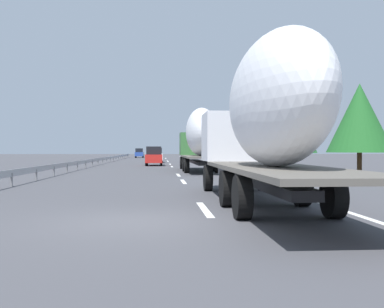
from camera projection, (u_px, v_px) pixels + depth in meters
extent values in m
plane|color=#424247|center=(154.00, 165.00, 50.27)|extent=(260.00, 260.00, 0.00)
cube|color=white|center=(205.00, 209.00, 12.50)|extent=(3.20, 0.20, 0.01)
cube|color=white|center=(183.00, 182.00, 23.38)|extent=(3.20, 0.20, 0.01)
cube|color=white|center=(178.00, 175.00, 29.49)|extent=(3.20, 0.20, 0.01)
cube|color=white|center=(172.00, 167.00, 44.30)|extent=(3.20, 0.20, 0.01)
cube|color=white|center=(170.00, 164.00, 52.17)|extent=(3.20, 0.20, 0.01)
cube|color=white|center=(168.00, 162.00, 63.73)|extent=(3.20, 0.20, 0.01)
cube|color=white|center=(167.00, 160.00, 69.96)|extent=(3.20, 0.20, 0.01)
cube|color=white|center=(166.00, 159.00, 84.44)|extent=(3.20, 0.20, 0.01)
cube|color=white|center=(165.00, 158.00, 89.60)|extent=(3.20, 0.20, 0.01)
cube|color=white|center=(200.00, 163.00, 55.66)|extent=(110.00, 0.20, 0.01)
cube|color=#387038|center=(195.00, 144.00, 39.13)|extent=(2.40, 2.50, 1.90)
cube|color=black|center=(194.00, 138.00, 40.23)|extent=(0.08, 2.12, 0.80)
cube|color=#262628|center=(197.00, 162.00, 36.27)|extent=(10.62, 0.70, 0.24)
cube|color=#59544C|center=(201.00, 157.00, 33.39)|extent=(9.14, 2.50, 0.12)
ellipsoid|color=white|center=(201.00, 132.00, 32.95)|extent=(6.32, 2.20, 3.46)
cube|color=red|center=(218.00, 161.00, 28.91)|extent=(0.04, 0.56, 0.56)
cylinder|color=black|center=(182.00, 163.00, 39.07)|extent=(1.04, 0.30, 1.04)
cylinder|color=black|center=(207.00, 163.00, 39.23)|extent=(1.04, 0.30, 1.04)
cylinder|color=black|center=(185.00, 165.00, 34.51)|extent=(1.04, 0.35, 1.04)
cylinder|color=black|center=(214.00, 164.00, 34.67)|extent=(1.04, 0.35, 1.04)
cylinder|color=black|center=(187.00, 166.00, 32.12)|extent=(1.04, 0.35, 1.04)
cylinder|color=black|center=(218.00, 166.00, 32.27)|extent=(1.04, 0.35, 1.04)
cube|color=silver|center=(235.00, 137.00, 18.21)|extent=(2.40, 2.50, 1.90)
cube|color=black|center=(231.00, 126.00, 19.30)|extent=(0.08, 2.12, 0.80)
cube|color=#262628|center=(251.00, 179.00, 15.08)|extent=(11.58, 0.70, 0.24)
cube|color=#59544C|center=(275.00, 169.00, 11.94)|extent=(10.19, 2.50, 0.12)
ellipsoid|color=white|center=(276.00, 100.00, 11.91)|extent=(6.95, 2.20, 3.46)
cylinder|color=black|center=(208.00, 178.00, 18.14)|extent=(1.04, 0.30, 1.04)
cylinder|color=black|center=(262.00, 178.00, 18.30)|extent=(1.04, 0.30, 1.04)
cylinder|color=black|center=(227.00, 189.00, 13.06)|extent=(1.04, 0.35, 1.04)
cylinder|color=black|center=(302.00, 188.00, 13.22)|extent=(1.04, 0.35, 1.04)
cylinder|color=black|center=(242.00, 197.00, 10.67)|extent=(1.04, 0.35, 1.04)
cylinder|color=black|center=(334.00, 197.00, 10.83)|extent=(1.04, 0.35, 1.04)
cube|color=#28479E|center=(139.00, 154.00, 95.27)|extent=(4.50, 1.71, 0.84)
cube|color=black|center=(139.00, 150.00, 94.93)|extent=(2.48, 1.50, 0.79)
cylinder|color=black|center=(136.00, 156.00, 96.61)|extent=(0.64, 0.22, 0.64)
cylinder|color=black|center=(143.00, 156.00, 96.72)|extent=(0.64, 0.22, 0.64)
cylinder|color=black|center=(135.00, 156.00, 93.83)|extent=(0.64, 0.22, 0.64)
cylinder|color=black|center=(143.00, 156.00, 93.94)|extent=(0.64, 0.22, 0.64)
cube|color=white|center=(155.00, 157.00, 58.31)|extent=(4.80, 1.84, 0.84)
cube|color=black|center=(155.00, 151.00, 57.95)|extent=(2.64, 1.62, 0.75)
cylinder|color=black|center=(149.00, 160.00, 59.74)|extent=(0.64, 0.22, 0.64)
cylinder|color=black|center=(162.00, 160.00, 59.86)|extent=(0.64, 0.22, 0.64)
cylinder|color=black|center=(149.00, 160.00, 56.77)|extent=(0.64, 0.22, 0.64)
cylinder|color=black|center=(162.00, 160.00, 56.89)|extent=(0.64, 0.22, 0.64)
cube|color=red|center=(154.00, 158.00, 47.56)|extent=(4.71, 1.72, 0.84)
cube|color=black|center=(154.00, 150.00, 47.20)|extent=(2.59, 1.51, 0.82)
cylinder|color=black|center=(147.00, 162.00, 48.97)|extent=(0.64, 0.22, 0.64)
cylinder|color=black|center=(161.00, 162.00, 49.08)|extent=(0.64, 0.22, 0.64)
cylinder|color=black|center=(146.00, 163.00, 46.06)|extent=(0.64, 0.22, 0.64)
cylinder|color=black|center=(161.00, 163.00, 46.17)|extent=(0.64, 0.22, 0.64)
cylinder|color=gray|center=(212.00, 154.00, 53.08)|extent=(0.10, 0.10, 2.28)
cube|color=#2D569E|center=(212.00, 141.00, 53.07)|extent=(0.06, 0.90, 0.70)
cylinder|color=#472D19|center=(292.00, 161.00, 36.93)|extent=(0.31, 0.31, 1.38)
cone|color=#286B2D|center=(292.00, 122.00, 36.90)|extent=(3.94, 3.94, 5.10)
cylinder|color=#472D19|center=(359.00, 164.00, 28.00)|extent=(0.30, 0.30, 1.48)
cone|color=#1E5B23|center=(360.00, 118.00, 27.98)|extent=(3.99, 3.99, 4.24)
cylinder|color=#472D19|center=(267.00, 158.00, 52.02)|extent=(0.38, 0.38, 1.36)
cone|color=#194C1E|center=(267.00, 128.00, 51.98)|extent=(3.27, 3.27, 5.64)
cylinder|color=#472D19|center=(251.00, 159.00, 50.52)|extent=(0.37, 0.37, 1.34)
cone|color=#1E5B23|center=(251.00, 129.00, 50.49)|extent=(3.08, 3.08, 5.21)
cylinder|color=#472D19|center=(244.00, 157.00, 64.38)|extent=(0.35, 0.35, 1.27)
cone|color=#1E5B23|center=(244.00, 132.00, 64.35)|extent=(2.96, 2.96, 5.67)
cube|color=#9EA0A5|center=(103.00, 159.00, 52.83)|extent=(94.00, 0.06, 0.32)
cube|color=slate|center=(11.00, 180.00, 20.22)|extent=(0.10, 0.10, 0.60)
cube|color=slate|center=(36.00, 175.00, 24.30)|extent=(0.10, 0.10, 0.60)
cube|color=slate|center=(54.00, 171.00, 28.37)|extent=(0.10, 0.10, 0.60)
cube|color=slate|center=(67.00, 169.00, 32.45)|extent=(0.10, 0.10, 0.60)
cube|color=slate|center=(77.00, 166.00, 36.52)|extent=(0.10, 0.10, 0.60)
cube|color=slate|center=(85.00, 165.00, 40.60)|extent=(0.10, 0.10, 0.60)
cube|color=slate|center=(92.00, 163.00, 44.68)|extent=(0.10, 0.10, 0.60)
cube|color=slate|center=(98.00, 162.00, 48.75)|extent=(0.10, 0.10, 0.60)
cube|color=slate|center=(103.00, 161.00, 52.83)|extent=(0.10, 0.10, 0.60)
cube|color=slate|center=(107.00, 161.00, 56.90)|extent=(0.10, 0.10, 0.60)
cube|color=slate|center=(110.00, 160.00, 60.98)|extent=(0.10, 0.10, 0.60)
cube|color=slate|center=(113.00, 159.00, 65.06)|extent=(0.10, 0.10, 0.60)
cube|color=slate|center=(116.00, 159.00, 69.13)|extent=(0.10, 0.10, 0.60)
cube|color=slate|center=(118.00, 158.00, 73.21)|extent=(0.10, 0.10, 0.60)
cube|color=slate|center=(120.00, 158.00, 77.29)|extent=(0.10, 0.10, 0.60)
cube|color=slate|center=(122.00, 157.00, 81.36)|extent=(0.10, 0.10, 0.60)
cube|color=slate|center=(124.00, 157.00, 85.44)|extent=(0.10, 0.10, 0.60)
cube|color=slate|center=(126.00, 157.00, 89.51)|extent=(0.10, 0.10, 0.60)
cube|color=slate|center=(127.00, 156.00, 93.59)|extent=(0.10, 0.10, 0.60)
cube|color=slate|center=(129.00, 156.00, 97.67)|extent=(0.10, 0.10, 0.60)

